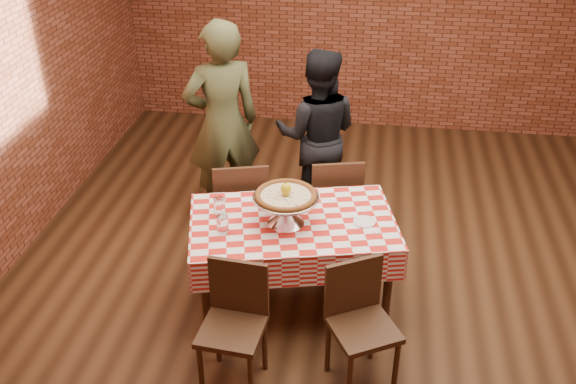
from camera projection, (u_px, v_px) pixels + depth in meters
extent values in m
plane|color=black|center=(349.00, 280.00, 5.13)|extent=(6.00, 6.00, 0.00)
plane|color=maroon|center=(373.00, 1.00, 6.95)|extent=(5.50, 0.00, 5.50)
cube|color=#432614|center=(293.00, 265.00, 4.69)|extent=(1.57, 1.16, 0.75)
cylinder|color=beige|center=(286.00, 196.00, 4.37)|extent=(0.58, 0.58, 0.03)
ellipsoid|color=gold|center=(286.00, 189.00, 4.34)|extent=(0.10, 0.10, 0.09)
cylinder|color=white|center=(223.00, 224.00, 4.34)|extent=(0.10, 0.10, 0.13)
cylinder|color=white|center=(219.00, 207.00, 4.53)|extent=(0.10, 0.10, 0.13)
cylinder|color=white|center=(364.00, 222.00, 4.47)|extent=(0.19, 0.19, 0.01)
cube|color=white|center=(377.00, 232.00, 4.37)|extent=(0.06, 0.06, 0.00)
cube|color=white|center=(390.00, 226.00, 4.43)|extent=(0.05, 0.04, 0.00)
cube|color=silver|center=(294.00, 192.00, 4.69)|extent=(0.11, 0.09, 0.14)
imported|color=#424526|center=(222.00, 123.00, 5.53)|extent=(0.79, 0.70, 1.81)
imported|color=black|center=(317.00, 135.00, 5.63)|extent=(0.77, 0.61, 1.56)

